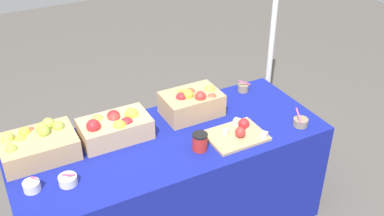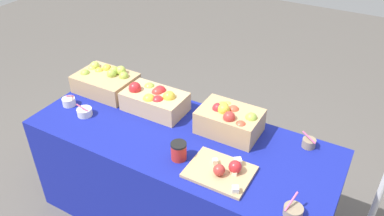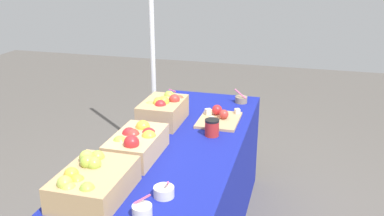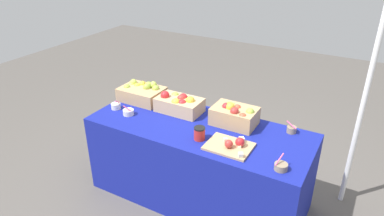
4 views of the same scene
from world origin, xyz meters
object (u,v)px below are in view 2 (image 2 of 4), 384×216
(apple_crate_middle, at_px, (155,100))
(cutting_board_front, at_px, (223,171))
(coffee_cup, at_px, (179,151))
(sample_bowl_mid, at_px, (85,112))
(sample_bowl_extra, at_px, (309,143))
(apple_crate_left, at_px, (106,81))
(sample_bowl_near, at_px, (69,102))
(sample_bowl_far, at_px, (293,211))
(apple_crate_right, at_px, (230,120))

(apple_crate_middle, relative_size, cutting_board_front, 1.20)
(apple_crate_middle, bearing_deg, coffee_cup, -40.95)
(coffee_cup, bearing_deg, sample_bowl_mid, 175.60)
(apple_crate_middle, bearing_deg, cutting_board_front, -26.63)
(sample_bowl_extra, relative_size, coffee_cup, 0.95)
(apple_crate_left, height_order, coffee_cup, apple_crate_left)
(apple_crate_left, height_order, sample_bowl_near, apple_crate_left)
(sample_bowl_near, xyz_separation_m, sample_bowl_extra, (1.53, 0.37, 0.00))
(sample_bowl_mid, bearing_deg, coffee_cup, -4.40)
(apple_crate_left, bearing_deg, sample_bowl_far, -16.65)
(cutting_board_front, bearing_deg, sample_bowl_far, -11.75)
(sample_bowl_extra, bearing_deg, apple_crate_middle, -172.97)
(sample_bowl_near, bearing_deg, apple_crate_right, 14.05)
(apple_crate_right, height_order, sample_bowl_mid, apple_crate_right)
(apple_crate_middle, relative_size, coffee_cup, 3.86)
(apple_crate_middle, relative_size, sample_bowl_extra, 4.06)
(sample_bowl_extra, bearing_deg, cutting_board_front, -126.63)
(apple_crate_left, xyz_separation_m, coffee_cup, (0.84, -0.38, -0.02))
(apple_crate_right, height_order, sample_bowl_far, apple_crate_right)
(sample_bowl_near, distance_m, sample_bowl_mid, 0.18)
(apple_crate_middle, distance_m, cutting_board_front, 0.74)
(sample_bowl_extra, xyz_separation_m, coffee_cup, (-0.60, -0.46, 0.03))
(sample_bowl_extra, bearing_deg, apple_crate_right, -168.16)
(sample_bowl_near, height_order, coffee_cup, coffee_cup)
(apple_crate_middle, distance_m, apple_crate_right, 0.53)
(apple_crate_middle, relative_size, apple_crate_right, 1.11)
(sample_bowl_near, xyz_separation_m, sample_bowl_far, (1.61, -0.17, -0.00))
(cutting_board_front, xyz_separation_m, sample_bowl_extra, (0.34, 0.45, 0.01))
(apple_crate_right, bearing_deg, apple_crate_middle, -177.27)
(apple_crate_right, xyz_separation_m, cutting_board_front, (0.13, -0.36, -0.07))
(apple_crate_middle, xyz_separation_m, coffee_cup, (0.39, -0.34, -0.02))
(sample_bowl_mid, bearing_deg, sample_bowl_near, 167.66)
(sample_bowl_mid, relative_size, sample_bowl_far, 0.91)
(apple_crate_left, xyz_separation_m, cutting_board_front, (1.10, -0.37, -0.05))
(sample_bowl_near, relative_size, sample_bowl_mid, 1.02)
(sample_bowl_far, bearing_deg, apple_crate_right, 140.67)
(apple_crate_left, distance_m, cutting_board_front, 1.16)
(sample_bowl_mid, distance_m, sample_bowl_far, 1.44)
(sample_bowl_far, bearing_deg, sample_bowl_mid, 174.65)
(apple_crate_right, distance_m, sample_bowl_near, 1.10)
(coffee_cup, bearing_deg, sample_bowl_extra, 37.41)
(sample_bowl_near, bearing_deg, sample_bowl_mid, -12.34)
(sample_bowl_near, relative_size, sample_bowl_extra, 0.98)
(sample_bowl_mid, height_order, coffee_cup, coffee_cup)
(cutting_board_front, distance_m, sample_bowl_extra, 0.56)
(apple_crate_left, xyz_separation_m, apple_crate_right, (0.98, -0.01, 0.01))
(apple_crate_middle, distance_m, sample_bowl_extra, 1.00)
(sample_bowl_mid, relative_size, coffee_cup, 0.92)
(apple_crate_middle, relative_size, sample_bowl_mid, 4.21)
(apple_crate_right, distance_m, coffee_cup, 0.39)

